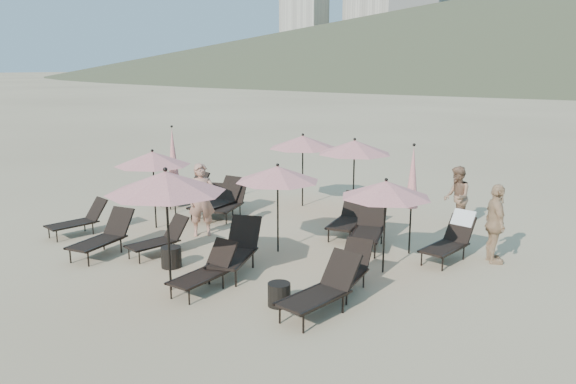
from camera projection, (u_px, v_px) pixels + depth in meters
The scene contains 29 objects.
ground at pixel (231, 279), 11.60m from camera, with size 800.00×800.00×0.00m, color #D6BA8C.
hotel_skyline at pixel (388, 26), 281.83m from camera, with size 109.00×82.00×55.00m.
lounger_0 at pixel (79, 219), 14.60m from camera, with size 0.98×1.63×0.88m.
lounger_1 at pixel (104, 236), 13.04m from camera, with size 0.77×1.73×0.97m.
lounger_2 at pixel (160, 238), 13.04m from camera, with size 0.93×1.56×0.84m.
lounger_3 at pixel (236, 249), 11.96m from camera, with size 1.13×1.92×1.04m.
lounger_4 at pixel (322, 289), 9.90m from camera, with size 1.03×1.82×0.98m.
lounger_5 at pixel (348, 270), 10.98m from camera, with size 0.65×1.55×0.88m.
lounger_6 at pixel (186, 190), 17.88m from camera, with size 1.04×1.78×0.96m.
lounger_7 at pixel (212, 202), 16.55m from camera, with size 0.94×1.57×0.85m.
lounger_8 at pixel (229, 202), 16.32m from camera, with size 0.92×1.71×0.93m.
lounger_9 at pixel (349, 217), 14.58m from camera, with size 0.85×1.82×1.01m.
lounger_10 at pixel (369, 227), 13.63m from camera, with size 1.07×1.94×1.05m.
lounger_11 at pixel (451, 238), 12.72m from camera, with size 0.97×1.75×1.03m.
lounger_12 at pixel (206, 270), 10.96m from camera, with size 0.71×1.56×0.87m.
lounger_13 at pixel (219, 200), 16.39m from camera, with size 0.80×1.89×1.07m.
umbrella_open_0 at pixel (153, 159), 14.88m from camera, with size 2.01×2.01×2.16m.
umbrella_open_1 at pixel (278, 174), 12.93m from camera, with size 1.98×1.98×2.13m.
umbrella_open_2 at pixel (386, 189), 11.59m from camera, with size 1.91×1.91×2.06m.
umbrella_open_3 at pixel (303, 142), 17.27m from camera, with size 2.13×2.13×2.30m.
umbrella_open_4 at pixel (354, 147), 16.06m from camera, with size 2.15×2.15×2.31m.
umbrella_open_5 at pixel (166, 182), 10.56m from camera, with size 2.28×2.28×2.45m.
umbrella_closed_0 at pixel (412, 178), 12.79m from camera, with size 0.31×0.31×2.61m.
umbrella_closed_1 at pixel (173, 153), 16.43m from camera, with size 0.31×0.31×2.64m.
side_table_0 at pixel (171, 257), 12.26m from camera, with size 0.45×0.45×0.45m, color black.
side_table_1 at pixel (279, 294), 10.28m from camera, with size 0.42×0.42×0.43m, color black.
beachgoer_a at pixel (202, 200), 14.43m from camera, with size 0.69×0.45×1.89m, color tan.
beachgoer_b at pixel (457, 197), 15.18m from camera, with size 0.82×0.64×1.69m, color #9B6E50.
beachgoer_c at pixel (495, 224), 12.41m from camera, with size 1.05×0.44×1.79m, color tan.
Camera 1 is at (6.39, -8.94, 4.29)m, focal length 35.00 mm.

